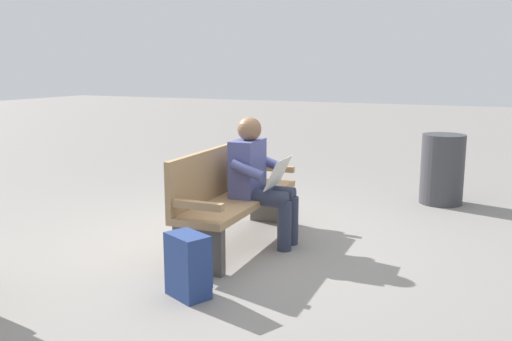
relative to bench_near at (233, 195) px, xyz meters
name	(u,v)px	position (x,y,z in m)	size (l,w,h in m)	color
ground_plane	(240,243)	(0.00, 0.07, -0.46)	(40.00, 40.00, 0.00)	gray
bench_near	(233,195)	(0.00, 0.00, 0.00)	(1.82, 0.56, 0.90)	#9E7A51
person_seated	(259,177)	(-0.08, 0.23, 0.17)	(0.58, 0.59, 1.18)	#474C84
backpack	(189,266)	(1.23, 0.28, -0.23)	(0.33, 0.37, 0.47)	navy
trash_bin	(442,169)	(-2.41, 1.58, -0.04)	(0.50, 0.50, 0.84)	#38383D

